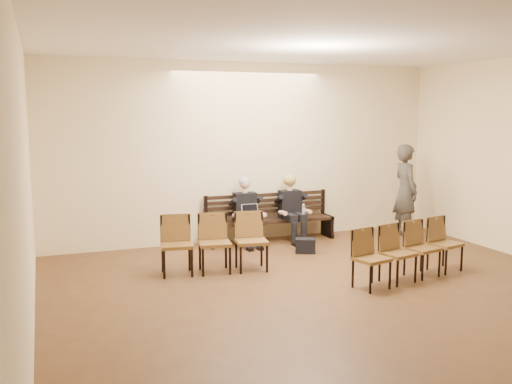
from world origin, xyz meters
The scene contains 11 objects.
ground centered at (0.00, 0.00, 0.00)m, with size 10.00×10.00×0.00m, color #553A1D.
room_walls centered at (0.00, 0.79, 2.54)m, with size 8.02×10.01×3.51m.
bench centered at (0.35, 4.65, 0.23)m, with size 2.60×0.90×0.45m, color black.
seated_man centered at (-0.19, 4.53, 0.63)m, with size 0.53×0.73×1.26m, color black, non-canonical shape.
seated_woman centered at (0.75, 4.53, 0.61)m, with size 0.52×0.72×1.22m, color black, non-canonical shape.
laptop centered at (-0.14, 4.34, 0.57)m, with size 0.33×0.26×0.24m, color silver.
water_bottle centered at (0.88, 4.24, 0.56)m, with size 0.06×0.06×0.21m, color silver.
bag centered at (0.60, 3.58, 0.13)m, with size 0.36×0.24×0.26m, color black.
passerby centered at (3.07, 4.05, 1.09)m, with size 0.80×0.52×2.18m, color #3C3831.
chair_row_front centered at (-1.30, 2.96, 0.47)m, with size 1.69×0.51×0.94m, color brown.
chair_row_back centered at (1.40, 1.54, 0.43)m, with size 2.11×0.47×0.87m, color brown.
Camera 1 is at (-3.83, -5.57, 2.58)m, focal length 40.00 mm.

